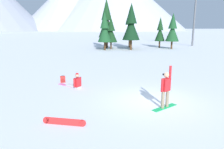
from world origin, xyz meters
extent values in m
plane|color=white|center=(0.00, 0.00, 0.00)|extent=(800.00, 800.00, 0.00)
cube|color=#19B259|center=(0.26, -0.93, 0.01)|extent=(1.44, 0.93, 0.02)
cylinder|color=gray|center=(0.12, -1.01, 0.43)|extent=(0.15, 0.15, 0.81)
cylinder|color=gray|center=(0.40, -0.86, 0.43)|extent=(0.15, 0.15, 0.81)
cube|color=red|center=(0.26, -0.93, 1.12)|extent=(0.47, 0.40, 0.58)
cylinder|color=red|center=(0.03, -1.05, 1.12)|extent=(0.11, 0.11, 0.58)
cylinder|color=red|center=(0.49, -0.81, 1.66)|extent=(0.11, 0.11, 0.60)
sphere|color=tan|center=(0.26, -0.93, 1.57)|extent=(0.24, 0.24, 0.24)
cube|color=black|center=(0.20, -0.81, 1.58)|extent=(0.17, 0.11, 0.08)
cube|color=#B7B7BC|center=(-3.70, 3.00, 0.05)|extent=(0.45, 0.45, 0.10)
cylinder|color=#B7B7BC|center=(-4.11, 3.29, 0.07)|extent=(0.66, 0.67, 0.14)
cylinder|color=#B7B7BC|center=(-3.97, 3.43, 0.07)|extent=(0.66, 0.67, 0.14)
cube|color=pink|center=(-4.32, 3.65, 0.01)|extent=(1.28, 1.30, 0.02)
cube|color=red|center=(-3.70, 3.00, 0.38)|extent=(0.45, 0.45, 0.55)
cylinder|color=red|center=(-3.88, 2.82, 0.39)|extent=(0.11, 0.11, 0.52)
cylinder|color=red|center=(-3.51, 3.19, 0.39)|extent=(0.11, 0.11, 0.52)
sphere|color=tan|center=(-3.70, 3.00, 0.81)|extent=(0.24, 0.24, 0.24)
sphere|color=red|center=(-3.70, 3.00, 0.86)|extent=(0.20, 0.20, 0.20)
cube|color=red|center=(-4.26, -1.92, 0.13)|extent=(1.44, 0.61, 0.25)
cylinder|color=red|center=(-3.56, -2.18, 0.13)|extent=(0.28, 0.19, 0.25)
cylinder|color=red|center=(-4.97, -1.67, 0.13)|extent=(0.28, 0.19, 0.25)
cube|color=black|center=(-4.04, -1.96, 0.14)|extent=(0.23, 0.17, 0.15)
cube|color=black|center=(-4.46, -1.81, 0.14)|extent=(0.23, 0.17, 0.15)
cube|color=red|center=(-4.66, 4.57, 0.22)|extent=(0.34, 0.24, 0.44)
cube|color=maroon|center=(-4.64, 4.44, 0.15)|extent=(0.23, 0.09, 0.20)
cylinder|color=black|center=(-4.66, 4.57, 0.46)|extent=(0.12, 0.04, 0.02)
cylinder|color=#472D19|center=(5.97, 27.89, 0.79)|extent=(0.36, 0.36, 1.57)
cone|color=black|center=(5.97, 27.89, 3.24)|extent=(2.44, 2.44, 3.34)
cone|color=black|center=(5.97, 27.89, 5.58)|extent=(1.59, 1.59, 3.06)
cylinder|color=#472D19|center=(0.91, 24.14, 0.67)|extent=(0.30, 0.30, 1.34)
cone|color=#194723|center=(0.91, 24.14, 2.76)|extent=(2.24, 2.24, 2.84)
cone|color=#194723|center=(0.91, 24.14, 4.74)|extent=(1.46, 1.46, 2.60)
cylinder|color=#472D19|center=(11.23, 26.69, 0.60)|extent=(0.27, 0.27, 1.20)
cone|color=#143819|center=(11.23, 26.69, 2.47)|extent=(1.78, 1.78, 2.55)
cone|color=#143819|center=(11.23, 26.69, 4.26)|extent=(1.16, 1.16, 2.34)
cylinder|color=#472D19|center=(12.36, 24.12, 0.66)|extent=(0.30, 0.30, 1.31)
cone|color=#194723|center=(12.36, 24.12, 2.71)|extent=(2.27, 2.27, 2.79)
cone|color=#194723|center=(12.36, 24.12, 4.67)|extent=(1.47, 1.47, 2.56)
cylinder|color=#472D19|center=(2.19, 25.81, 0.59)|extent=(0.27, 0.27, 1.17)
cone|color=#143819|center=(2.19, 25.81, 2.42)|extent=(2.15, 2.15, 2.49)
cone|color=#143819|center=(2.19, 25.81, 4.16)|extent=(1.40, 1.40, 2.28)
cylinder|color=#472D19|center=(5.16, 23.91, 0.82)|extent=(0.37, 0.37, 1.63)
cone|color=black|center=(5.16, 23.91, 3.36)|extent=(2.81, 2.81, 3.47)
cone|color=black|center=(5.16, 23.91, 5.79)|extent=(1.83, 1.83, 3.18)
cylinder|color=#472D19|center=(1.76, 27.87, 0.93)|extent=(0.42, 0.42, 1.87)
cone|color=#143819|center=(1.76, 27.87, 3.86)|extent=(2.83, 2.83, 3.97)
cone|color=#143819|center=(1.76, 27.87, 6.64)|extent=(1.84, 1.84, 3.64)
cylinder|color=#595B60|center=(19.19, 29.23, 5.61)|extent=(0.36, 0.36, 11.21)
cone|color=#B2B7C6|center=(-7.83, 225.45, 26.02)|extent=(106.81, 106.81, 52.03)
camera|label=1|loc=(-3.71, -9.59, 3.67)|focal=33.74mm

